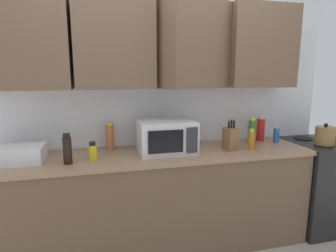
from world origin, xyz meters
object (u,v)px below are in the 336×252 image
at_px(bottle_yellow_mustard, 93,152).
at_px(bottle_soy_dark, 67,149).
at_px(bottle_green_oil, 252,131).
at_px(knife_block, 230,138).
at_px(stove_range, 323,183).
at_px(kettle, 325,136).
at_px(bottle_amber_vinegar, 251,140).
at_px(dish_rack, 18,154).
at_px(bottle_red_sauce, 261,129).
at_px(microwave, 166,137).
at_px(bottle_blue_cleaner, 276,135).
at_px(bottle_spice_jar, 110,137).

xyz_separation_m(bottle_yellow_mustard, bottle_soy_dark, (-0.18, -0.04, 0.04)).
xyz_separation_m(bottle_green_oil, bottle_yellow_mustard, (-1.50, -0.18, -0.05)).
xyz_separation_m(knife_block, bottle_green_oil, (0.30, 0.15, 0.02)).
height_order(stove_range, kettle, kettle).
height_order(bottle_amber_vinegar, bottle_soy_dark, bottle_soy_dark).
bearing_deg(bottle_green_oil, knife_block, -153.65).
relative_size(bottle_green_oil, bottle_amber_vinegar, 1.36).
relative_size(dish_rack, knife_block, 1.36).
bearing_deg(bottle_soy_dark, bottle_red_sauce, 9.79).
relative_size(microwave, bottle_amber_vinegar, 2.52).
xyz_separation_m(microwave, bottle_blue_cleaner, (1.14, 0.07, -0.06)).
bearing_deg(bottle_yellow_mustard, bottle_blue_cleaner, 5.18).
relative_size(bottle_spice_jar, bottle_blue_cleaner, 1.53).
relative_size(bottle_amber_vinegar, bottle_yellow_mustard, 1.26).
distance_m(microwave, bottle_green_oil, 0.89).
bearing_deg(bottle_spice_jar, bottle_green_oil, -4.94).
bearing_deg(bottle_red_sauce, knife_block, -151.90).
xyz_separation_m(bottle_red_sauce, bottle_green_oil, (-0.16, -0.09, 0.01)).
relative_size(stove_range, bottle_green_oil, 3.52).
bearing_deg(bottle_blue_cleaner, bottle_spice_jar, 175.22).
distance_m(kettle, bottle_green_oil, 0.68).
bearing_deg(bottle_blue_cleaner, dish_rack, -178.54).
relative_size(kettle, bottle_yellow_mustard, 1.37).
bearing_deg(bottle_blue_cleaner, bottle_green_oil, 176.05).
relative_size(kettle, bottle_soy_dark, 0.87).
bearing_deg(bottle_spice_jar, bottle_yellow_mustard, -116.38).
distance_m(bottle_green_oil, bottle_soy_dark, 1.70).
xyz_separation_m(knife_block, bottle_spice_jar, (-1.05, 0.27, 0.01)).
distance_m(bottle_red_sauce, bottle_blue_cleaner, 0.16).
relative_size(knife_block, bottle_blue_cleaner, 1.74).
xyz_separation_m(microwave, dish_rack, (-1.18, 0.01, -0.08)).
bearing_deg(stove_range, bottle_soy_dark, -177.12).
distance_m(bottle_spice_jar, bottle_green_oil, 1.36).
bearing_deg(dish_rack, bottle_yellow_mustard, -10.13).
xyz_separation_m(knife_block, bottle_soy_dark, (-1.38, -0.07, 0.01)).
distance_m(stove_range, bottle_red_sauce, 0.88).
bearing_deg(bottle_green_oil, dish_rack, -177.85).
bearing_deg(bottle_soy_dark, knife_block, 3.00).
relative_size(bottle_green_oil, bottle_blue_cleaner, 1.62).
relative_size(dish_rack, bottle_amber_vinegar, 2.00).
bearing_deg(dish_rack, stove_range, -0.40).
bearing_deg(dish_rack, knife_block, -2.36).
bearing_deg(bottle_green_oil, bottle_yellow_mustard, -173.24).
relative_size(dish_rack, bottle_soy_dark, 1.61).
distance_m(kettle, microwave, 1.52).
height_order(microwave, bottle_soy_dark, microwave).
relative_size(microwave, bottle_green_oil, 1.85).
bearing_deg(bottle_spice_jar, microwave, -23.75).
distance_m(bottle_green_oil, bottle_blue_cleaner, 0.27).
bearing_deg(bottle_green_oil, stove_range, -6.90).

